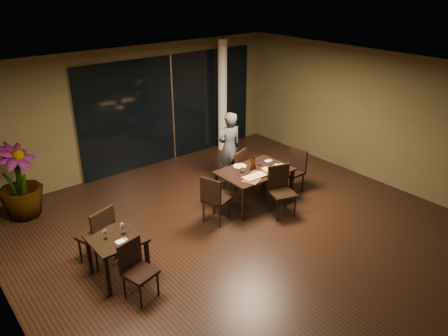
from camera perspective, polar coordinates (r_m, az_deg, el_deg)
ground at (r=8.39m, az=2.51°, el=-8.53°), size 8.00×8.00×0.00m
wall_back at (r=10.87m, az=-11.60°, el=7.53°), size 8.00×0.10×3.00m
wall_right at (r=10.65m, az=19.46°, el=6.28°), size 0.10×8.00×3.00m
ceiling at (r=7.21m, az=2.95°, el=12.07°), size 8.00×8.00×0.04m
window_panel at (r=11.30m, az=-6.82°, el=7.71°), size 5.00×0.06×2.70m
column at (r=11.79m, az=-0.21°, el=9.34°), size 0.24×0.24×3.00m
main_table at (r=9.17m, az=4.03°, el=-0.71°), size 1.50×1.00×0.75m
side_table at (r=7.19m, az=-13.87°, el=-9.59°), size 0.80×0.80×0.75m
chair_main_far at (r=9.76m, az=1.55°, el=0.05°), size 0.56×0.56×0.96m
chair_main_near at (r=8.86m, az=7.39°, el=-2.58°), size 0.60×0.60×1.02m
chair_main_left at (r=8.45m, az=-1.30°, el=-3.87°), size 0.59×0.59×0.99m
chair_main_right at (r=9.84m, az=9.19°, el=-0.00°), size 0.47×0.47×0.98m
chair_side_far at (r=7.58m, az=-16.01°, el=-8.18°), size 0.62×0.62×1.06m
chair_side_near at (r=6.81m, az=-11.44°, el=-12.50°), size 0.52×0.52×0.93m
diner at (r=10.04m, az=0.69°, el=2.68°), size 0.61×0.44×1.69m
potted_plant at (r=9.50m, az=-25.23°, el=-1.64°), size 1.17×1.17×1.52m
pizza_board_left at (r=8.81m, az=4.00°, el=-1.22°), size 0.70×0.54×0.01m
pizza_board_right at (r=9.22m, az=6.70°, el=-0.14°), size 0.57×0.29×0.01m
oblong_pizza_left at (r=8.80m, az=4.00°, el=-1.13°), size 0.48×0.23×0.02m
oblong_pizza_right at (r=9.21m, az=6.70°, el=-0.04°), size 0.56×0.34×0.02m
round_pizza at (r=9.29m, az=2.08°, el=0.21°), size 0.28×0.28×0.01m
bottle_a at (r=9.06m, az=3.68°, el=0.54°), size 0.07×0.07×0.30m
bottle_b at (r=9.12m, az=4.00°, el=0.70°), size 0.07×0.07×0.31m
bottle_c at (r=9.15m, az=3.85°, el=0.79°), size 0.07×0.07×0.30m
tumbler_left at (r=9.01m, az=2.42°, el=-0.29°), size 0.08×0.08×0.10m
tumbler_right at (r=9.38m, az=4.66°, el=0.64°), size 0.07×0.07×0.08m
napkin_near at (r=9.43m, az=7.25°, el=0.41°), size 0.21×0.17×0.01m
napkin_far at (r=9.61m, az=5.88°, el=0.96°), size 0.19×0.12×0.01m
wine_glass_a at (r=7.06m, az=-15.26°, el=-8.34°), size 0.08×0.08×0.17m
wine_glass_b at (r=7.11m, az=-13.07°, el=-7.75°), size 0.09×0.09×0.20m
side_napkin at (r=6.98m, az=-13.24°, el=-9.29°), size 0.19×0.12×0.01m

